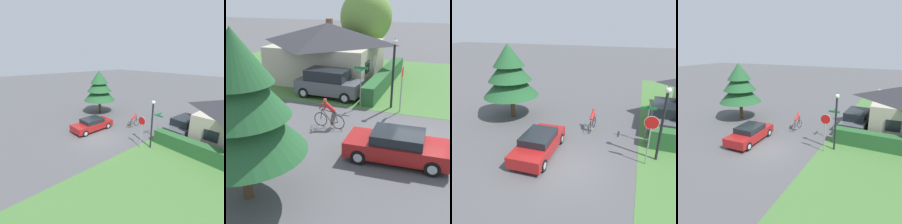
{
  "view_description": "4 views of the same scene",
  "coord_description": "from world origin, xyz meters",
  "views": [
    {
      "loc": [
        12.68,
        -9.22,
        7.59
      ],
      "look_at": [
        -1.78,
        3.43,
        1.52
      ],
      "focal_mm": 28.0,
      "sensor_mm": 36.0,
      "label": 1
    },
    {
      "loc": [
        -13.99,
        -1.07,
        6.73
      ],
      "look_at": [
        -1.1,
        3.76,
        1.52
      ],
      "focal_mm": 50.0,
      "sensor_mm": 36.0,
      "label": 2
    },
    {
      "loc": [
        3.11,
        -9.35,
        7.16
      ],
      "look_at": [
        -1.78,
        4.72,
        1.15
      ],
      "focal_mm": 35.0,
      "sensor_mm": 36.0,
      "label": 3
    },
    {
      "loc": [
        8.37,
        -12.52,
        7.4
      ],
      "look_at": [
        -0.6,
        5.25,
        1.45
      ],
      "focal_mm": 35.0,
      "sensor_mm": 36.0,
      "label": 4
    }
  ],
  "objects": [
    {
      "name": "conifer_tall_near",
      "position": [
        -6.39,
        5.15,
        3.56
      ],
      "size": [
        4.33,
        4.33,
        5.88
      ],
      "color": "#4C3823",
      "rests_on": "ground"
    },
    {
      "name": "cyclist",
      "position": [
        0.35,
        4.79,
        0.76
      ],
      "size": [
        0.44,
        1.81,
        1.61
      ],
      "rotation": [
        0.0,
        0.0,
        1.48
      ],
      "color": "black",
      "rests_on": "ground"
    },
    {
      "name": "stop_sign",
      "position": [
        4.03,
        1.65,
        2.04
      ],
      "size": [
        0.75,
        0.07,
        2.86
      ],
      "rotation": [
        0.0,
        0.0,
        3.15
      ],
      "color": "gray",
      "rests_on": "ground"
    },
    {
      "name": "ground_plane",
      "position": [
        0.0,
        0.0,
        0.0
      ],
      "size": [
        140.0,
        140.0,
        0.0
      ],
      "primitive_type": "plane",
      "color": "#515154"
    },
    {
      "name": "street_lamp",
      "position": [
        4.6,
        2.3,
        2.65
      ],
      "size": [
        0.32,
        0.32,
        4.32
      ],
      "color": "black",
      "rests_on": "ground"
    },
    {
      "name": "street_name_sign",
      "position": [
        3.96,
        4.15,
        1.82
      ],
      "size": [
        0.9,
        0.9,
        2.62
      ],
      "color": "gray",
      "rests_on": "ground"
    },
    {
      "name": "hedge_row",
      "position": [
        9.62,
        3.8,
        0.6
      ],
      "size": [
        10.91,
        0.9,
        1.21
      ],
      "primitive_type": "cube",
      "color": "#285B2D",
      "rests_on": "ground"
    },
    {
      "name": "parked_suv_right",
      "position": [
        5.3,
        6.84,
        0.97
      ],
      "size": [
        2.2,
        4.55,
        1.93
      ],
      "rotation": [
        0.0,
        0.0,
        1.54
      ],
      "color": "#4C5156",
      "rests_on": "ground"
    },
    {
      "name": "sedan_left_lane",
      "position": [
        -1.95,
        0.72,
        0.66
      ],
      "size": [
        2.06,
        4.48,
        1.32
      ],
      "rotation": [
        0.0,
        0.0,
        1.6
      ],
      "color": "maroon",
      "rests_on": "ground"
    }
  ]
}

